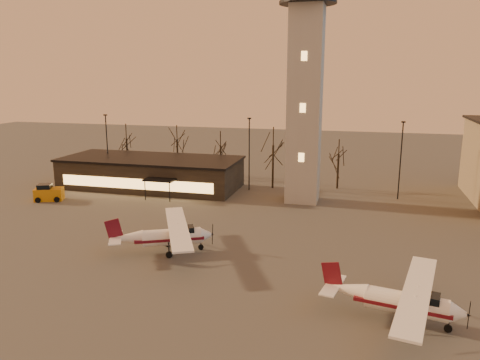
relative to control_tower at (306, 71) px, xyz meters
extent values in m
plane|color=#42403D|center=(0.00, -30.00, -16.33)|extent=(220.00, 220.00, 0.00)
cube|color=#A4A19B|center=(0.00, 0.00, -4.33)|extent=(4.00, 4.00, 24.00)
cylinder|color=black|center=(0.00, 0.00, 7.82)|extent=(6.80, 6.80, 0.30)
cube|color=black|center=(-22.00, 2.00, -14.33)|extent=(25.00, 10.00, 4.00)
cube|color=black|center=(-22.00, 2.00, -12.18)|extent=(25.40, 10.40, 0.30)
cube|color=#FFB559|center=(-22.00, -3.02, -14.73)|extent=(22.00, 0.08, 1.40)
cube|color=black|center=(-18.00, -4.00, -13.73)|extent=(4.00, 2.00, 0.20)
cylinder|color=black|center=(-30.00, 4.00, -11.33)|extent=(0.16, 0.16, 10.00)
cube|color=black|center=(-30.00, 4.00, -6.28)|extent=(0.50, 0.25, 0.18)
cylinder|color=black|center=(-8.00, 4.00, -11.33)|extent=(0.16, 0.16, 10.00)
cube|color=black|center=(-8.00, 4.00, -6.28)|extent=(0.50, 0.25, 0.18)
cylinder|color=black|center=(12.00, 4.00, -11.33)|extent=(0.16, 0.16, 10.00)
cube|color=black|center=(12.00, 4.00, -6.28)|extent=(0.50, 0.25, 0.18)
cylinder|color=black|center=(-30.00, 10.00, -13.46)|extent=(0.28, 0.28, 5.74)
cylinder|color=black|center=(-14.00, 10.00, -13.70)|extent=(0.28, 0.28, 5.25)
cylinder|color=black|center=(-5.00, 6.00, -13.25)|extent=(0.28, 0.28, 6.16)
cylinder|color=black|center=(4.00, 8.00, -13.84)|extent=(0.28, 0.28, 4.97)
cylinder|color=black|center=(-22.00, 12.00, -13.53)|extent=(0.28, 0.28, 5.60)
cylinder|color=white|center=(10.42, -28.82, -14.92)|extent=(5.35, 2.41, 1.46)
cone|color=white|center=(13.40, -29.39, -14.92)|extent=(1.26, 1.56, 1.39)
cone|color=white|center=(6.67, -28.10, -14.75)|extent=(2.88, 1.72, 1.23)
cube|color=black|center=(11.52, -29.03, -14.42)|extent=(1.88, 1.48, 0.79)
cube|color=#580C16|center=(10.20, -28.78, -14.98)|extent=(6.24, 2.62, 0.25)
cube|color=white|center=(10.97, -28.93, -14.05)|extent=(3.99, 12.44, 0.16)
cube|color=white|center=(5.68, -27.91, -14.64)|extent=(1.69, 3.83, 0.09)
cube|color=#580C16|center=(5.57, -27.88, -13.86)|extent=(1.55, 0.38, 1.90)
cylinder|color=white|center=(-9.20, -20.94, -14.89)|extent=(5.40, 3.65, 1.49)
cone|color=white|center=(-6.41, -19.58, -14.89)|extent=(1.55, 1.73, 1.42)
cone|color=white|center=(-12.71, -22.64, -14.72)|extent=(3.03, 2.34, 1.26)
cube|color=black|center=(-8.17, -20.43, -14.37)|extent=(2.08, 1.84, 0.80)
cube|color=#550C19|center=(-9.41, -21.04, -14.95)|extent=(6.25, 4.10, 0.25)
cube|color=white|center=(-8.68, -20.69, -13.99)|extent=(7.07, 12.11, 0.16)
cube|color=white|center=(-13.64, -23.10, -14.60)|extent=(2.59, 3.86, 0.09)
cube|color=#550C19|center=(-13.74, -23.15, -13.80)|extent=(1.47, 0.78, 1.95)
cube|color=#C3770B|center=(-31.59, -8.18, -15.52)|extent=(3.89, 3.00, 1.61)
cube|color=black|center=(-32.02, -8.35, -14.60)|extent=(2.10, 2.10, 0.92)
camera|label=1|loc=(7.04, -58.37, -0.53)|focal=35.00mm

